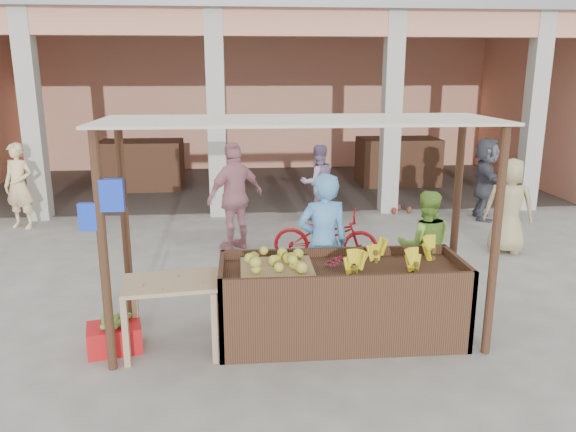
{
  "coord_description": "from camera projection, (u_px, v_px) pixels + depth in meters",
  "views": [
    {
      "loc": [
        -0.56,
        -5.57,
        2.84
      ],
      "look_at": [
        0.03,
        1.2,
        1.09
      ],
      "focal_mm": 35.0,
      "sensor_mm": 36.0,
      "label": 1
    }
  ],
  "objects": [
    {
      "name": "ground",
      "position": [
        295.0,
        340.0,
        6.12
      ],
      "size": [
        60.0,
        60.0,
        0.0
      ],
      "primitive_type": "plane",
      "color": "slate",
      "rests_on": "ground"
    },
    {
      "name": "market_building",
      "position": [
        263.0,
        78.0,
        14.07
      ],
      "size": [
        14.4,
        6.4,
        4.2
      ],
      "color": "tan",
      "rests_on": "ground"
    },
    {
      "name": "fruit_stall",
      "position": [
        341.0,
        304.0,
        6.07
      ],
      "size": [
        2.6,
        0.95,
        0.8
      ],
      "primitive_type": "cube",
      "color": "#4E311F",
      "rests_on": "ground"
    },
    {
      "name": "stall_awning",
      "position": [
        294.0,
        160.0,
        5.69
      ],
      "size": [
        4.09,
        1.35,
        2.39
      ],
      "color": "#4E311F",
      "rests_on": "ground"
    },
    {
      "name": "banana_heap",
      "position": [
        392.0,
        258.0,
        6.02
      ],
      "size": [
        1.13,
        0.62,
        0.21
      ],
      "primitive_type": null,
      "color": "yellow",
      "rests_on": "fruit_stall"
    },
    {
      "name": "melon_tray",
      "position": [
        277.0,
        263.0,
        5.88
      ],
      "size": [
        0.76,
        0.66,
        0.2
      ],
      "color": "#95784D",
      "rests_on": "fruit_stall"
    },
    {
      "name": "berry_heap",
      "position": [
        341.0,
        262.0,
        6.0
      ],
      "size": [
        0.39,
        0.32,
        0.12
      ],
      "primitive_type": "ellipsoid",
      "color": "maroon",
      "rests_on": "fruit_stall"
    },
    {
      "name": "side_table",
      "position": [
        172.0,
        294.0,
        5.72
      ],
      "size": [
        1.04,
        0.76,
        0.78
      ],
      "rotation": [
        0.0,
        0.0,
        0.12
      ],
      "color": "tan",
      "rests_on": "ground"
    },
    {
      "name": "papaya_pile",
      "position": [
        171.0,
        271.0,
        5.66
      ],
      "size": [
        0.75,
        0.43,
        0.21
      ],
      "primitive_type": null,
      "color": "#529230",
      "rests_on": "side_table"
    },
    {
      "name": "red_crate",
      "position": [
        115.0,
        338.0,
        5.87
      ],
      "size": [
        0.62,
        0.5,
        0.28
      ],
      "primitive_type": "cube",
      "rotation": [
        0.0,
        0.0,
        0.23
      ],
      "color": "red",
      "rests_on": "ground"
    },
    {
      "name": "plantain_bundle",
      "position": [
        113.0,
        321.0,
        5.83
      ],
      "size": [
        0.42,
        0.3,
        0.08
      ],
      "primitive_type": null,
      "color": "#568D33",
      "rests_on": "red_crate"
    },
    {
      "name": "produce_sacks",
      "position": [
        397.0,
        200.0,
        11.59
      ],
      "size": [
        0.93,
        0.7,
        0.57
      ],
      "color": "maroon",
      "rests_on": "ground"
    },
    {
      "name": "vendor_blue",
      "position": [
        323.0,
        239.0,
        6.68
      ],
      "size": [
        0.74,
        0.58,
        1.82
      ],
      "primitive_type": "imported",
      "rotation": [
        0.0,
        0.0,
        3.26
      ],
      "color": "#59A5E8",
      "rests_on": "ground"
    },
    {
      "name": "vendor_green",
      "position": [
        425.0,
        243.0,
        7.05
      ],
      "size": [
        0.78,
        0.52,
        1.5
      ],
      "primitive_type": "imported",
      "rotation": [
        0.0,
        0.0,
        2.99
      ],
      "color": "#79B039",
      "rests_on": "ground"
    },
    {
      "name": "motorcycle",
      "position": [
        326.0,
        236.0,
        8.49
      ],
      "size": [
        0.95,
        1.75,
        0.87
      ],
      "primitive_type": "imported",
      "rotation": [
        0.0,
        0.0,
        1.34
      ],
      "color": "#A81319",
      "rests_on": "ground"
    },
    {
      "name": "shopper_b",
      "position": [
        235.0,
        193.0,
        9.06
      ],
      "size": [
        1.25,
        1.12,
        1.89
      ],
      "primitive_type": "imported",
      "rotation": [
        0.0,
        0.0,
        3.75
      ],
      "color": "#C17C87",
      "rests_on": "ground"
    },
    {
      "name": "shopper_c",
      "position": [
        510.0,
        201.0,
        8.92
      ],
      "size": [
        0.96,
        0.81,
        1.7
      ],
      "primitive_type": "imported",
      "rotation": [
        0.0,
        0.0,
        2.73
      ],
      "color": "tan",
      "rests_on": "ground"
    },
    {
      "name": "shopper_d",
      "position": [
        485.0,
        177.0,
        10.98
      ],
      "size": [
        0.99,
        1.68,
        1.7
      ],
      "primitive_type": "imported",
      "rotation": [
        0.0,
        0.0,
        1.34
      ],
      "color": "#44454F",
      "rests_on": "ground"
    },
    {
      "name": "shopper_e",
      "position": [
        19.0,
        184.0,
        10.36
      ],
      "size": [
        0.73,
        0.63,
        1.66
      ],
      "primitive_type": "imported",
      "rotation": [
        0.0,
        0.0,
        -0.3
      ],
      "color": "#EBCA8B",
      "rests_on": "ground"
    },
    {
      "name": "shopper_f",
      "position": [
        318.0,
        179.0,
        10.96
      ],
      "size": [
        0.88,
        0.63,
        1.62
      ],
      "primitive_type": "imported",
      "rotation": [
        0.0,
        0.0,
        3.39
      ],
      "color": "#977DA7",
      "rests_on": "ground"
    }
  ]
}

